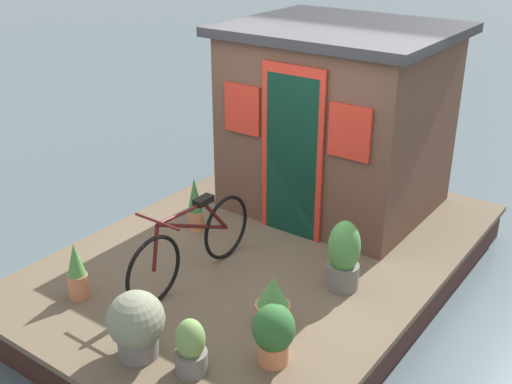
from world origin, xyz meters
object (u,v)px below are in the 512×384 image
at_px(houseboat_cabin, 337,118).
at_px(potted_plant_mint, 77,272).
at_px(bicycle, 192,244).
at_px(potted_plant_geranium, 344,256).
at_px(potted_plant_lavender, 191,348).
at_px(potted_plant_basil, 136,324).
at_px(potted_plant_sage, 195,205).
at_px(potted_plant_ivy, 273,302).
at_px(potted_plant_thyme, 274,333).

relative_size(houseboat_cabin, potted_plant_mint, 4.31).
height_order(bicycle, potted_plant_geranium, bicycle).
bearing_deg(potted_plant_lavender, bicycle, 40.48).
bearing_deg(potted_plant_lavender, potted_plant_basil, 101.88).
relative_size(houseboat_cabin, potted_plant_sage, 3.87).
xyz_separation_m(potted_plant_geranium, potted_plant_ivy, (-0.82, 0.20, -0.11)).
xyz_separation_m(potted_plant_geranium, potted_plant_mint, (-1.51, 1.81, -0.07)).
bearing_deg(potted_plant_basil, bicycle, 19.52).
bearing_deg(potted_plant_ivy, potted_plant_lavender, 170.19).
bearing_deg(potted_plant_lavender, potted_plant_mint, 83.77).
distance_m(bicycle, potted_plant_mint, 1.04).
relative_size(potted_plant_thyme, potted_plant_basil, 0.90).
bearing_deg(bicycle, potted_plant_thyme, -112.87).
height_order(potted_plant_sage, potted_plant_mint, potted_plant_sage).
relative_size(houseboat_cabin, potted_plant_basil, 4.16).
xyz_separation_m(potted_plant_ivy, potted_plant_lavender, (-0.85, 0.15, 0.01)).
bearing_deg(potted_plant_geranium, potted_plant_lavender, 168.22).
xyz_separation_m(potted_plant_sage, potted_plant_mint, (-1.59, -0.02, -0.03)).
distance_m(potted_plant_geranium, potted_plant_sage, 1.83).
bearing_deg(houseboat_cabin, potted_plant_ivy, -162.04).
distance_m(potted_plant_mint, potted_plant_basil, 1.04).
bearing_deg(houseboat_cabin, bicycle, 173.95).
distance_m(houseboat_cabin, potted_plant_sage, 1.84).
relative_size(potted_plant_geranium, potted_plant_lavender, 1.46).
bearing_deg(potted_plant_geranium, houseboat_cabin, 32.35).
relative_size(houseboat_cabin, potted_plant_geranium, 3.43).
height_order(potted_plant_geranium, potted_plant_sage, potted_plant_geranium).
distance_m(potted_plant_geranium, potted_plant_thyme, 1.22).
bearing_deg(potted_plant_lavender, potted_plant_geranium, -11.78).
relative_size(potted_plant_mint, potted_plant_basil, 0.97).
relative_size(bicycle, potted_plant_thyme, 3.30).
height_order(potted_plant_geranium, potted_plant_thyme, potted_plant_geranium).
relative_size(potted_plant_ivy, potted_plant_mint, 0.82).
xyz_separation_m(potted_plant_sage, potted_plant_thyme, (-1.30, -1.90, -0.02)).
xyz_separation_m(bicycle, potted_plant_sage, (0.76, 0.63, -0.08)).
height_order(houseboat_cabin, bicycle, houseboat_cabin).
distance_m(potted_plant_ivy, potted_plant_basil, 1.12).
height_order(potted_plant_lavender, potted_plant_mint, potted_plant_mint).
xyz_separation_m(houseboat_cabin, potted_plant_basil, (-3.28, -0.15, -0.74)).
bearing_deg(potted_plant_mint, potted_plant_geranium, -50.15).
xyz_separation_m(potted_plant_sage, potted_plant_lavender, (-1.75, -1.48, -0.07)).
bearing_deg(potted_plant_mint, houseboat_cabin, -15.74).
xyz_separation_m(houseboat_cabin, potted_plant_thyme, (-2.73, -1.04, -0.77)).
relative_size(potted_plant_geranium, potted_plant_sage, 1.13).
height_order(bicycle, potted_plant_basil, bicycle).
height_order(potted_plant_sage, potted_plant_thyme, potted_plant_sage).
xyz_separation_m(potted_plant_geranium, potted_plant_sage, (0.08, 1.82, -0.04)).
bearing_deg(potted_plant_basil, potted_plant_sage, 28.91).
relative_size(bicycle, potted_plant_lavender, 3.60).
relative_size(bicycle, potted_plant_basil, 2.98).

